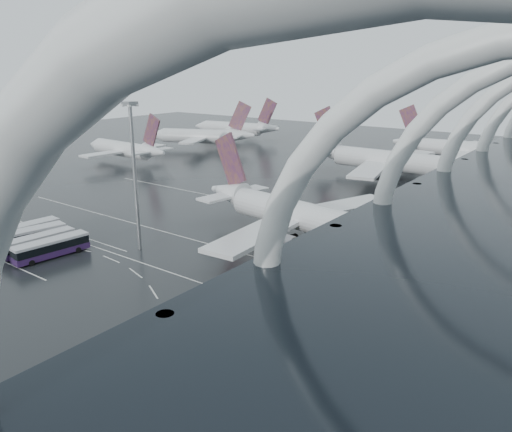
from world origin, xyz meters
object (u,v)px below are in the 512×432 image
Objects in this scene: bus_row_near_a at (23,232)px; bus_row_near_c at (39,243)px; bus_row_near_b at (27,237)px; floodlight_mast at (134,159)px; airliner_main at (307,218)px; gse_cart_belly_d at (349,260)px; gse_cart_belly_a at (338,254)px; airliner_gate_b at (392,161)px; jet_remote_far at (237,128)px; gse_cart_belly_c at (262,242)px; jet_remote_mid at (203,136)px; bus_row_near_d at (51,247)px; gse_cart_belly_e at (321,235)px; jet_remote_west at (126,150)px; airliner_gate_c at (470,150)px.

bus_row_near_c is (7.50, -1.07, -0.13)m from bus_row_near_a.
floodlight_mast is at bearing -46.06° from bus_row_near_b.
floodlight_mast is (-22.66, -21.74, 12.03)m from airliner_main.
bus_row_near_b is at bearing -150.70° from gse_cart_belly_d.
gse_cart_belly_d is (2.83, -1.16, -0.15)m from gse_cart_belly_a.
gse_cart_belly_a is (8.67, -3.42, -4.13)m from airliner_main.
airliner_gate_b is 23.67× the size of gse_cart_belly_a.
jet_remote_far is 142.22m from gse_cart_belly_c.
bus_row_near_c is (-36.22, -33.66, -3.05)m from airliner_main.
jet_remote_mid is (-92.56, 71.68, 0.22)m from airliner_main.
floodlight_mast is 39.73m from gse_cart_belly_a.
airliner_main is at bearing -49.08° from bus_row_near_a.
bus_row_near_c is 4.24m from bus_row_near_d.
gse_cart_belly_e is at bearing 56.46° from gse_cart_belly_c.
airliner_gate_b is 72.07m from gse_cart_belly_d.
gse_cart_belly_d is (34.16, 17.15, -16.31)m from floodlight_mast.
jet_remote_west reaches higher than gse_cart_belly_d.
gse_cart_belly_e is (44.77, 36.40, -1.27)m from bus_row_near_a.
bus_row_near_c is (56.34, -105.34, -3.27)m from jet_remote_mid.
gse_cart_belly_d is at bearing -50.81° from bus_row_near_b.
bus_row_near_b reaches higher than bus_row_near_a.
gse_cart_belly_d is (17.22, 1.81, -0.12)m from gse_cart_belly_c.
floodlight_mast is at bearing 144.44° from jet_remote_west.
bus_row_near_b is at bearing -114.69° from airliner_gate_c.
gse_cart_belly_e is (93.61, -67.87, -4.41)m from jet_remote_mid.
bus_row_near_d reaches higher than gse_cart_belly_a.
airliner_gate_c is 100.48m from jet_remote_mid.
airliner_main is at bearing -37.66° from bus_row_near_d.
jet_remote_far is 150.59m from bus_row_near_d.
airliner_gate_b reaches higher than airliner_gate_c.
airliner_gate_c is at bearing -142.21° from jet_remote_west.
bus_row_near_c is at bearing 132.68° from jet_remote_west.
airliner_main reaches higher than bus_row_near_a.
jet_remote_mid is 3.26× the size of bus_row_near_c.
jet_remote_west is at bearing -159.68° from airliner_gate_b.
airliner_gate_b reaches higher than airliner_main.
jet_remote_far is 152.77m from gse_cart_belly_d.
gse_cart_belly_e is (99.70, -97.37, -4.35)m from jet_remote_far.
jet_remote_far is 3.36× the size of bus_row_near_c.
airliner_gate_b is at bearing 99.72° from gse_cart_belly_e.
gse_cart_belly_d is at bearing -73.70° from airliner_gate_b.
jet_remote_far is at bearing 142.46° from airliner_main.
gse_cart_belly_a reaches higher than gse_cart_belly_d.
airliner_gate_c reaches higher than gse_cart_belly_d.
bus_row_near_b is (52.44, -66.14, -2.74)m from jet_remote_west.
bus_row_near_b is 8.30m from bus_row_near_d.
jet_remote_mid is 116.87m from gse_cart_belly_c.
airliner_main is 10.19m from gse_cart_belly_a.
jet_remote_far is 144.64m from bus_row_near_a.
bus_row_near_c is 5.31× the size of gse_cart_belly_a.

